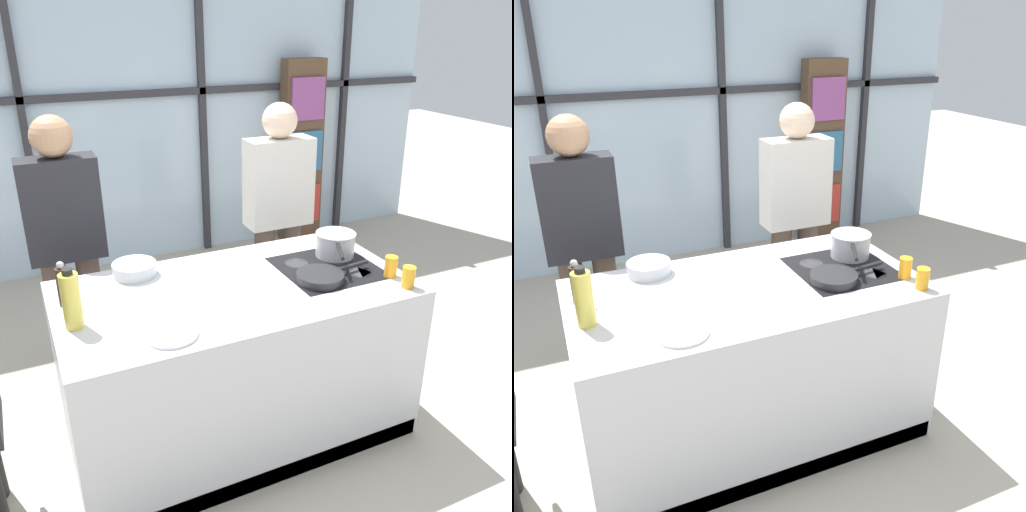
% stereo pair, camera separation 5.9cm
% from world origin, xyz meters
% --- Properties ---
extents(ground_plane, '(18.00, 18.00, 0.00)m').
position_xyz_m(ground_plane, '(0.00, 0.00, 0.00)').
color(ground_plane, '#BCB29E').
extents(back_window_wall, '(6.40, 0.10, 2.80)m').
position_xyz_m(back_window_wall, '(0.00, 2.60, 1.40)').
color(back_window_wall, silver).
rests_on(back_window_wall, ground_plane).
extents(bookshelf, '(0.42, 0.19, 1.80)m').
position_xyz_m(bookshelf, '(1.75, 2.42, 0.90)').
color(bookshelf, brown).
rests_on(bookshelf, ground_plane).
extents(demo_island, '(1.78, 0.94, 0.89)m').
position_xyz_m(demo_island, '(0.00, -0.00, 0.44)').
color(demo_island, silver).
rests_on(demo_island, ground_plane).
extents(spectator_far_left, '(0.43, 0.23, 1.66)m').
position_xyz_m(spectator_far_left, '(-0.70, 0.88, 0.95)').
color(spectator_far_left, '#47382D').
rests_on(spectator_far_left, ground_plane).
extents(spectator_center_left, '(0.45, 0.23, 1.65)m').
position_xyz_m(spectator_center_left, '(0.70, 0.88, 0.93)').
color(spectator_center_left, '#47382D').
rests_on(spectator_center_left, ground_plane).
extents(frying_pan, '(0.45, 0.25, 0.04)m').
position_xyz_m(frying_pan, '(0.43, -0.12, 0.91)').
color(frying_pan, '#232326').
rests_on(frying_pan, demo_island).
extents(saucepan, '(0.26, 0.39, 0.14)m').
position_xyz_m(saucepan, '(0.67, 0.12, 0.96)').
color(saucepan, silver).
rests_on(saucepan, demo_island).
extents(white_plate, '(0.24, 0.24, 0.01)m').
position_xyz_m(white_plate, '(-0.43, -0.31, 0.89)').
color(white_plate, white).
rests_on(white_plate, demo_island).
extents(mixing_bowl, '(0.23, 0.23, 0.07)m').
position_xyz_m(mixing_bowl, '(-0.43, 0.35, 0.93)').
color(mixing_bowl, silver).
rests_on(mixing_bowl, demo_island).
extents(oil_bottle, '(0.08, 0.08, 0.28)m').
position_xyz_m(oil_bottle, '(-0.79, -0.06, 1.02)').
color(oil_bottle, '#E0CC4C').
rests_on(oil_bottle, demo_island).
extents(pepper_grinder, '(0.06, 0.06, 0.22)m').
position_xyz_m(pepper_grinder, '(-0.80, 0.16, 0.99)').
color(pepper_grinder, '#332319').
rests_on(pepper_grinder, demo_island).
extents(juice_glass_near, '(0.07, 0.07, 0.11)m').
position_xyz_m(juice_glass_near, '(0.79, -0.37, 0.94)').
color(juice_glass_near, orange).
rests_on(juice_glass_near, demo_island).
extents(juice_glass_far, '(0.07, 0.07, 0.11)m').
position_xyz_m(juice_glass_far, '(0.79, -0.23, 0.94)').
color(juice_glass_far, orange).
rests_on(juice_glass_far, demo_island).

